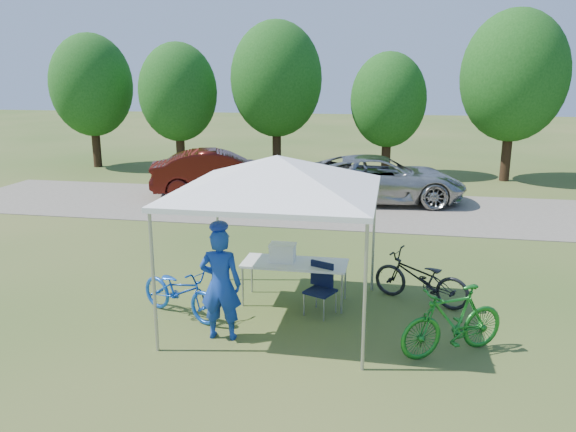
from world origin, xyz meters
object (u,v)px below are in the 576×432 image
cooler (283,253)px  bike_blue (180,291)px  folding_chair (321,284)px  bike_dark (421,278)px  bike_green (453,321)px  sedan (220,172)px  minivan (380,179)px  cyclist (221,284)px  folding_table (295,265)px

cooler → bike_blue: bearing=-149.5°
folding_chair → bike_dark: size_ratio=0.50×
bike_green → sedan: sedan is taller
bike_blue → bike_dark: 4.19m
minivan → sedan: bearing=81.5°
bike_green → folding_chair: bearing=-149.8°
folding_chair → cyclist: size_ratio=0.50×
folding_table → bike_blue: bike_blue is taller
folding_chair → cyclist: (-1.37, -1.24, 0.36)m
bike_dark → folding_chair: bearing=-42.9°
minivan → cooler: bearing=163.3°
bike_green → cooler: bearing=-148.6°
folding_chair → cyclist: cyclist is taller
bike_green → folding_table: bearing=-150.6°
cooler → minivan: minivan is taller
bike_blue → minivan: minivan is taller
bike_green → minivan: bearing=156.5°
minivan → folding_table: bearing=164.8°
cyclist → folding_table: bearing=-121.9°
cooler → cyclist: cyclist is taller
cooler → cyclist: size_ratio=0.26×
folding_table → cyclist: cyclist is taller
folding_table → minivan: size_ratio=0.35×
folding_table → cyclist: bearing=-118.8°
bike_blue → bike_green: bearing=-71.8°
bike_green → bike_dark: 1.89m
bike_blue → sedan: bearing=38.5°
minivan → sedan: 5.31m
folding_chair → bike_green: size_ratio=0.51×
cooler → cyclist: 1.70m
folding_table → bike_green: size_ratio=1.07×
folding_chair → bike_blue: 2.37m
folding_table → bike_green: (2.57, -1.45, -0.20)m
cyclist → bike_dark: size_ratio=1.00×
cyclist → folding_chair: bearing=-141.0°
folding_table → folding_chair: 0.64m
cooler → sedan: (-3.85, 8.60, -0.15)m
bike_dark → sedan: (-6.26, 8.19, 0.31)m
sedan → bike_dark: bearing=-162.0°
bike_dark → minivan: size_ratio=0.33×
folding_table → minivan: bearing=81.7°
folding_table → bike_blue: bearing=-152.7°
bike_green → minivan: minivan is taller
folding_chair → bike_green: bike_green is taller
cyclist → bike_blue: bearing=-38.2°
bike_blue → folding_table: bearing=-37.6°
minivan → folding_chair: bearing=168.4°
cyclist → sedan: 10.66m
cooler → minivan: bearing=80.2°
folding_chair → cooler: cooler is taller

